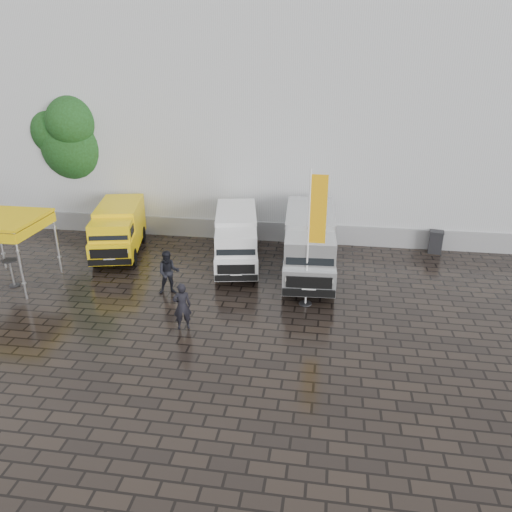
% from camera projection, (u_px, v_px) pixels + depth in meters
% --- Properties ---
extents(ground, '(120.00, 120.00, 0.00)m').
position_uv_depth(ground, '(268.00, 316.00, 18.56)').
color(ground, black).
rests_on(ground, ground).
extents(exhibition_hall, '(44.00, 16.00, 12.00)m').
position_uv_depth(exhibition_hall, '(335.00, 106.00, 30.59)').
color(exhibition_hall, silver).
rests_on(exhibition_hall, ground).
extents(hall_plinth, '(44.00, 0.15, 1.00)m').
position_uv_depth(hall_plinth, '(327.00, 234.00, 25.34)').
color(hall_plinth, gray).
rests_on(hall_plinth, ground).
extents(van_yellow, '(2.99, 5.27, 2.29)m').
position_uv_depth(van_yellow, '(119.00, 231.00, 23.93)').
color(van_yellow, yellow).
rests_on(van_yellow, ground).
extents(van_white, '(2.77, 5.66, 2.35)m').
position_uv_depth(van_white, '(236.00, 240.00, 22.69)').
color(van_white, white).
rests_on(van_white, ground).
extents(van_silver, '(2.41, 6.27, 2.67)m').
position_uv_depth(van_silver, '(309.00, 246.00, 21.57)').
color(van_silver, silver).
rests_on(van_silver, ground).
extents(canopy_tent, '(2.91, 2.91, 2.93)m').
position_uv_depth(canopy_tent, '(3.00, 222.00, 20.18)').
color(canopy_tent, silver).
rests_on(canopy_tent, ground).
extents(flagpole, '(0.88, 0.50, 5.35)m').
position_uv_depth(flagpole, '(313.00, 231.00, 18.29)').
color(flagpole, black).
rests_on(flagpole, ground).
extents(tree, '(4.11, 4.17, 7.39)m').
position_uv_depth(tree, '(79.00, 139.00, 26.93)').
color(tree, black).
rests_on(tree, ground).
extents(cocktail_table, '(0.60, 0.60, 1.18)m').
position_uv_depth(cocktail_table, '(12.00, 273.00, 20.74)').
color(cocktail_table, black).
rests_on(cocktail_table, ground).
extents(wheelie_bin, '(0.75, 0.75, 1.09)m').
position_uv_depth(wheelie_bin, '(436.00, 242.00, 24.24)').
color(wheelie_bin, black).
rests_on(wheelie_bin, ground).
extents(person_front, '(0.75, 0.63, 1.77)m').
position_uv_depth(person_front, '(182.00, 306.00, 17.44)').
color(person_front, black).
rests_on(person_front, ground).
extents(person_tent, '(1.06, 0.94, 1.83)m').
position_uv_depth(person_tent, '(169.00, 273.00, 19.99)').
color(person_tent, black).
rests_on(person_tent, ground).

